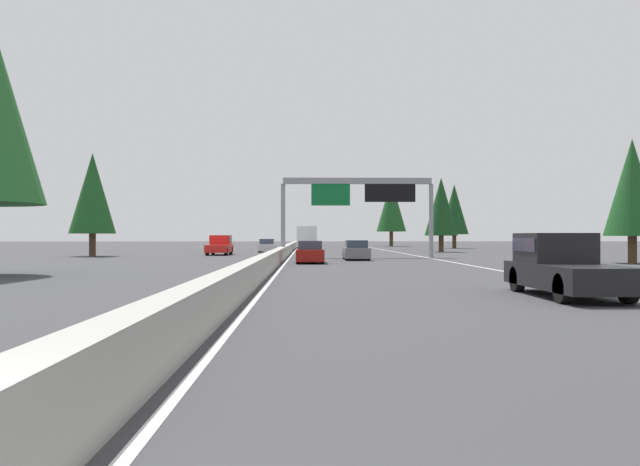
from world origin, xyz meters
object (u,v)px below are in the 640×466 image
object	(u,v)px
oncoming_far	(267,246)
pickup_distant_a	(562,265)
conifer_right_distant	(391,205)
conifer_right_near	(632,188)
sedan_mid_center	(310,253)
conifer_left_near	(92,193)
conifer_right_far	(454,209)
bus_far_center	(308,236)
oncoming_near	(220,245)
conifer_right_mid	(441,207)
sedan_mid_left	(307,242)
box_truck_near_center	(307,237)
sedan_far_right	(356,251)
sign_gantry_overhead	(359,194)

from	to	relation	value
oncoming_far	pickup_distant_a	bearing A→B (deg)	12.75
conifer_right_distant	conifer_right_near	bearing A→B (deg)	-175.07
sedan_mid_center	conifer_left_near	distance (m)	24.58
conifer_right_far	conifer_left_near	size ratio (longest dim) A/B	1.02
conifer_right_near	conifer_right_far	size ratio (longest dim) A/B	0.87
pickup_distant_a	bus_far_center	world-z (taller)	bus_far_center
oncoming_near	conifer_right_mid	xyz separation A→B (m)	(10.41, -23.25, 4.14)
sedan_mid_left	box_truck_near_center	bearing A→B (deg)	179.86
sedan_mid_left	bus_far_center	size ratio (longest dim) A/B	0.38
sedan_mid_left	sedan_far_right	world-z (taller)	same
sedan_far_right	sedan_mid_center	bearing A→B (deg)	148.54
conifer_right_distant	oncoming_far	bearing A→B (deg)	155.48
pickup_distant_a	sedan_far_right	distance (m)	29.51
conifer_right_mid	conifer_left_near	world-z (taller)	conifer_left_near
sedan_mid_left	bus_far_center	distance (m)	17.61
pickup_distant_a	sedan_far_right	bearing A→B (deg)	7.58
oncoming_near	conifer_right_distant	bearing A→B (deg)	156.17
oncoming_near	bus_far_center	bearing A→B (deg)	173.00
conifer_right_near	pickup_distant_a	bearing A→B (deg)	149.10
oncoming_near	conifer_left_near	bearing A→B (deg)	-67.38
oncoming_near	conifer_right_mid	distance (m)	25.81
sedan_mid_left	sign_gantry_overhead	bearing A→B (deg)	-175.82
sign_gantry_overhead	sedan_mid_center	distance (m)	12.76
bus_far_center	conifer_right_near	world-z (taller)	conifer_right_near
sedan_mid_left	oncoming_near	distance (m)	51.46
sign_gantry_overhead	bus_far_center	world-z (taller)	sign_gantry_overhead
sedan_mid_center	conifer_right_mid	xyz separation A→B (m)	(29.59, -14.78, 4.38)
bus_far_center	conifer_right_near	distance (m)	91.02
bus_far_center	oncoming_near	xyz separation A→B (m)	(-68.35, 8.40, -0.80)
sedan_mid_left	bus_far_center	bearing A→B (deg)	-0.24
oncoming_near	conifer_left_near	world-z (taller)	conifer_left_near
conifer_right_distant	conifer_left_near	size ratio (longest dim) A/B	1.30
sign_gantry_overhead	conifer_right_mid	world-z (taller)	conifer_right_mid
sedan_mid_left	conifer_right_far	size ratio (longest dim) A/B	0.47
pickup_distant_a	conifer_left_near	distance (m)	46.80
box_truck_near_center	sedan_mid_left	distance (m)	31.93
sedan_mid_left	conifer_left_near	world-z (taller)	conifer_left_near
sedan_mid_center	oncoming_near	world-z (taller)	oncoming_near
conifer_left_near	box_truck_near_center	bearing A→B (deg)	-38.97
conifer_right_near	conifer_left_near	size ratio (longest dim) A/B	0.89
pickup_distant_a	conifer_right_far	distance (m)	76.63
pickup_distant_a	conifer_right_far	xyz separation A→B (m)	(75.20, -13.91, 4.75)
box_truck_near_center	conifer_right_near	world-z (taller)	conifer_right_near
sedan_mid_center	bus_far_center	bearing A→B (deg)	0.05
conifer_right_near	sign_gantry_overhead	bearing A→B (deg)	54.05
bus_far_center	conifer_left_near	xyz separation A→B (m)	(-72.76, 18.97, 3.81)
sedan_mid_left	conifer_right_near	bearing A→B (deg)	-163.48
box_truck_near_center	conifer_right_near	bearing A→B (deg)	-151.58
bus_far_center	sedan_mid_left	bearing A→B (deg)	179.76
oncoming_far	conifer_right_far	distance (m)	34.54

